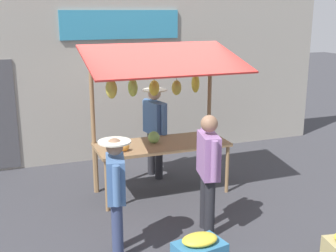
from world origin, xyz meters
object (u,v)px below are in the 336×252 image
object	(u,v)px
shopper_in_striped_shirt	(208,166)
market_stall	(159,103)
shopper_in_grey_tee	(116,189)
vendor_with_sunhat	(155,124)

from	to	relation	value
shopper_in_striped_shirt	market_stall	bearing A→B (deg)	17.38
shopper_in_grey_tee	shopper_in_striped_shirt	xyz separation A→B (m)	(-1.32, -0.13, 0.08)
shopper_in_grey_tee	shopper_in_striped_shirt	world-z (taller)	shopper_in_striped_shirt
shopper_in_grey_tee	shopper_in_striped_shirt	size ratio (longest dim) A/B	0.91
shopper_in_striped_shirt	vendor_with_sunhat	bearing A→B (deg)	11.61
vendor_with_sunhat	shopper_in_grey_tee	distance (m)	2.77
market_stall	shopper_in_grey_tee	bearing A→B (deg)	55.48
market_stall	shopper_in_grey_tee	xyz separation A→B (m)	(1.17, 1.71, -0.65)
market_stall	shopper_in_grey_tee	size ratio (longest dim) A/B	1.61
market_stall	vendor_with_sunhat	bearing A→B (deg)	-102.96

